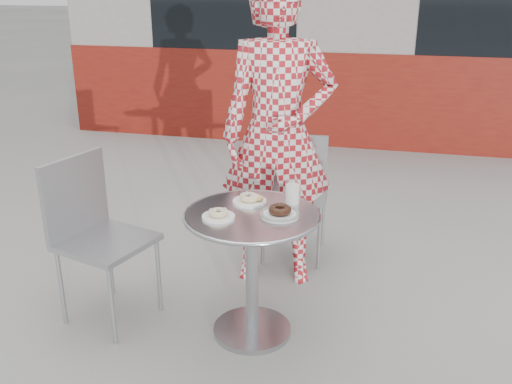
% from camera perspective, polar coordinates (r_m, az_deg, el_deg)
% --- Properties ---
extents(ground, '(60.00, 60.00, 0.00)m').
position_cam_1_polar(ground, '(3.04, -0.72, -14.20)').
color(ground, '#9C9A95').
rests_on(ground, ground).
extents(bistro_table, '(0.67, 0.67, 0.68)m').
position_cam_1_polar(bistro_table, '(2.81, -0.41, -5.23)').
color(bistro_table, silver).
rests_on(bistro_table, ground).
extents(chair_far, '(0.44, 0.45, 0.88)m').
position_cam_1_polar(chair_far, '(3.72, 3.81, -2.59)').
color(chair_far, '#A0A3A8').
rests_on(chair_far, ground).
extents(chair_left, '(0.53, 0.52, 0.88)m').
position_cam_1_polar(chair_left, '(3.16, -14.58, -7.71)').
color(chair_left, '#A0A3A8').
rests_on(chair_left, ground).
extents(seated_person, '(0.72, 0.54, 1.79)m').
position_cam_1_polar(seated_person, '(3.27, 2.23, 5.69)').
color(seated_person, maroon).
rests_on(seated_person, ground).
extents(plate_far, '(0.17, 0.17, 0.05)m').
position_cam_1_polar(plate_far, '(2.87, -0.59, -0.72)').
color(plate_far, white).
rests_on(plate_far, bistro_table).
extents(plate_near, '(0.16, 0.16, 0.04)m').
position_cam_1_polar(plate_near, '(2.70, -3.79, -2.26)').
color(plate_near, white).
rests_on(plate_near, bistro_table).
extents(plate_checker, '(0.19, 0.19, 0.05)m').
position_cam_1_polar(plate_checker, '(2.72, 2.40, -2.07)').
color(plate_checker, white).
rests_on(plate_checker, bistro_table).
extents(milk_cup, '(0.08, 0.08, 0.12)m').
position_cam_1_polar(milk_cup, '(2.85, 3.67, -0.10)').
color(milk_cup, white).
rests_on(milk_cup, bistro_table).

